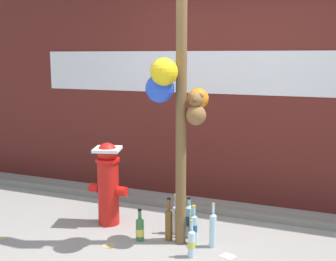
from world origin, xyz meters
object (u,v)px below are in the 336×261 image
at_px(memorial_post, 178,61).
at_px(bottle_2, 194,228).
at_px(bottle_0, 213,229).
at_px(bottle_3, 193,225).
at_px(fire_hydrant, 108,182).
at_px(bottle_4, 176,218).
at_px(bottle_1, 189,219).
at_px(bottle_7, 191,243).
at_px(bottle_5, 169,223).
at_px(bottle_6, 140,229).

relative_size(memorial_post, bottle_2, 8.09).
xyz_separation_m(bottle_0, bottle_3, (-0.23, 0.13, -0.04)).
relative_size(fire_hydrant, bottle_4, 2.13).
height_order(bottle_0, bottle_3, bottle_0).
height_order(fire_hydrant, bottle_1, fire_hydrant).
bearing_deg(bottle_1, bottle_7, -68.43).
xyz_separation_m(fire_hydrant, bottle_4, (0.72, 0.02, -0.28)).
distance_m(fire_hydrant, bottle_5, 0.77).
distance_m(bottle_2, bottle_7, 0.26).
bearing_deg(bottle_2, bottle_6, -167.35).
relative_size(bottle_5, bottle_6, 1.36).
bearing_deg(bottle_1, bottle_6, -140.38).
bearing_deg(memorial_post, bottle_3, 62.08).
xyz_separation_m(memorial_post, bottle_6, (-0.34, -0.06, -1.53)).
bearing_deg(bottle_1, memorial_post, -97.14).
distance_m(bottle_0, bottle_4, 0.44).
bearing_deg(bottle_0, fire_hydrant, 173.12).
bearing_deg(fire_hydrant, bottle_3, -0.46).
relative_size(memorial_post, bottle_3, 9.64).
xyz_separation_m(memorial_post, bottle_2, (0.15, 0.05, -1.49)).
distance_m(memorial_post, bottle_7, 1.54).
bearing_deg(bottle_3, bottle_6, -151.07).
xyz_separation_m(memorial_post, bottle_5, (-0.09, 0.04, -1.47)).
height_order(memorial_post, bottle_3, memorial_post).
relative_size(bottle_1, bottle_4, 0.91).
bearing_deg(bottle_7, memorial_post, 135.19).
bearing_deg(bottle_5, bottle_6, -156.97).
bearing_deg(bottle_5, bottle_1, 58.34).
bearing_deg(memorial_post, bottle_1, 82.86).
distance_m(bottle_1, bottle_4, 0.12).
xyz_separation_m(bottle_0, bottle_2, (-0.18, -0.00, -0.02)).
bearing_deg(bottle_3, bottle_4, 171.65).
height_order(bottle_2, bottle_6, bottle_2).
bearing_deg(bottle_6, bottle_3, 28.93).
xyz_separation_m(bottle_1, bottle_4, (-0.12, -0.04, 0.01)).
relative_size(bottle_2, bottle_5, 0.90).
bearing_deg(bottle_1, bottle_0, -33.81).
bearing_deg(bottle_6, fire_hydrant, 151.97).
xyz_separation_m(bottle_3, bottle_5, (-0.19, -0.14, 0.04)).
height_order(bottle_4, bottle_5, bottle_5).
xyz_separation_m(fire_hydrant, bottle_7, (1.01, -0.39, -0.31)).
bearing_deg(bottle_7, bottle_5, 140.68).
xyz_separation_m(bottle_0, bottle_5, (-0.42, -0.01, -0.00)).
bearing_deg(bottle_7, bottle_6, 165.36).
xyz_separation_m(bottle_6, bottle_7, (0.55, -0.14, 0.02)).
distance_m(bottle_0, bottle_7, 0.28).
xyz_separation_m(bottle_5, bottle_6, (-0.25, -0.10, -0.06)).
bearing_deg(bottle_4, bottle_0, -20.74).
relative_size(memorial_post, fire_hydrant, 3.53).
height_order(bottle_0, bottle_5, bottle_0).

